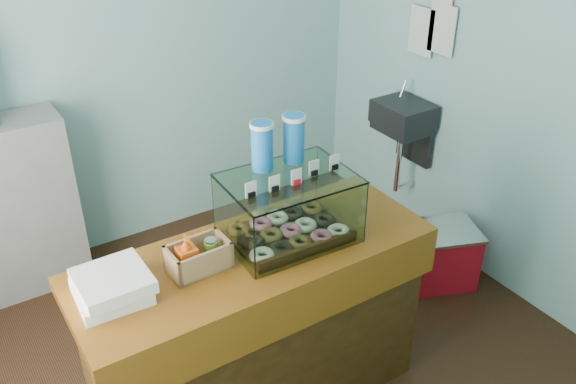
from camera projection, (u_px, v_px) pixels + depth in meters
ground at (236, 365)px, 3.27m from camera, size 3.50×3.50×0.00m
room_shell at (222, 53)px, 2.43m from camera, size 3.54×3.04×2.82m
counter at (258, 329)px, 2.85m from camera, size 1.60×0.60×0.90m
display_case at (286, 202)px, 2.67m from camera, size 0.57×0.43×0.52m
condiment_crate at (197, 257)px, 2.49m from camera, size 0.26×0.16×0.18m
pastry_boxes at (112, 286)px, 2.35m from camera, size 0.28×0.28×0.11m
red_cooler at (439, 255)px, 3.80m from camera, size 0.53×0.47×0.39m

